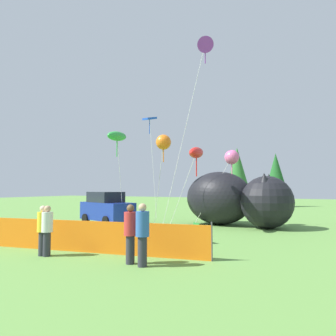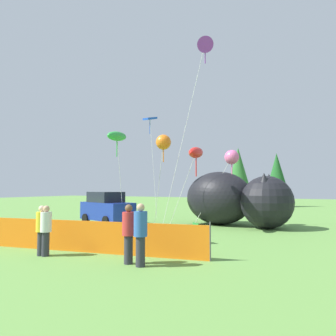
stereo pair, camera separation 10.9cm
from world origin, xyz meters
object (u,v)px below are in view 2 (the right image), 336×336
object	(u,v)px
kite_pink_octopus	(232,157)
spectator_in_white_shirt	(46,228)
kite_purple_delta	(205,44)
folding_chair	(193,231)
spectator_in_yellow_shirt	(41,228)
kite_blue_box	(150,120)
spectator_in_blue_shirt	(141,232)
kite_red_lizard	(196,153)
kite_green_fish	(117,137)
spectator_in_green_shirt	(129,231)
parked_car	(107,208)
inflatable_cat	(233,200)
kite_orange_flower	(163,142)

from	to	relation	value
kite_pink_octopus	spectator_in_white_shirt	bearing A→B (deg)	-105.59
kite_purple_delta	folding_chair	bearing A→B (deg)	-74.54
spectator_in_yellow_shirt	kite_blue_box	xyz separation A→B (m)	(-4.46, 15.16, 7.02)
spectator_in_blue_shirt	kite_red_lizard	xyz separation A→B (m)	(-1.48, 8.09, 3.23)
kite_green_fish	kite_purple_delta	size ratio (longest dim) A/B	0.49
spectator_in_yellow_shirt	spectator_in_green_shirt	distance (m)	3.42
folding_chair	kite_green_fish	distance (m)	9.29
parked_car	inflatable_cat	size ratio (longest dim) A/B	0.59
parked_car	spectator_in_white_shirt	distance (m)	10.03
kite_pink_octopus	kite_orange_flower	distance (m)	4.47
folding_chair	kite_pink_octopus	xyz separation A→B (m)	(-0.32, 7.06, 3.73)
kite_red_lizard	parked_car	bearing A→B (deg)	173.65
spectator_in_white_shirt	kite_green_fish	size ratio (longest dim) A/B	0.29
inflatable_cat	kite_red_lizard	distance (m)	4.50
spectator_in_blue_shirt	spectator_in_white_shirt	bearing A→B (deg)	-176.73
kite_green_fish	kite_orange_flower	xyz separation A→B (m)	(2.30, 1.90, -0.28)
spectator_in_green_shirt	kite_purple_delta	bearing A→B (deg)	97.20
kite_green_fish	kite_orange_flower	size ratio (longest dim) A/B	1.04
parked_car	kite_green_fish	xyz separation A→B (m)	(1.16, -0.55, 4.55)
kite_purple_delta	kite_orange_flower	bearing A→B (deg)	-172.17
parked_car	kite_orange_flower	xyz separation A→B (m)	(3.46, 1.34, 4.27)
spectator_in_white_shirt	kite_blue_box	distance (m)	17.35
spectator_in_yellow_shirt	parked_car	bearing A→B (deg)	114.60
kite_blue_box	kite_orange_flower	distance (m)	6.66
kite_red_lizard	kite_purple_delta	world-z (taller)	kite_purple_delta
kite_purple_delta	spectator_in_yellow_shirt	bearing A→B (deg)	-100.97
parked_car	kite_blue_box	bearing A→B (deg)	112.45
spectator_in_yellow_shirt	spectator_in_blue_shirt	world-z (taller)	spectator_in_blue_shirt
kite_blue_box	kite_red_lizard	xyz separation A→B (m)	(6.90, -6.85, -3.71)
parked_car	kite_red_lizard	xyz separation A→B (m)	(6.58, -0.73, 3.24)
inflatable_cat	kite_purple_delta	size ratio (longest dim) A/B	0.59
parked_car	inflatable_cat	world-z (taller)	inflatable_cat
inflatable_cat	kite_orange_flower	bearing A→B (deg)	-147.83
parked_car	inflatable_cat	bearing A→B (deg)	38.84
spectator_in_blue_shirt	parked_car	bearing A→B (deg)	132.41
kite_orange_flower	kite_red_lizard	bearing A→B (deg)	-33.67
kite_blue_box	kite_orange_flower	xyz separation A→B (m)	(3.79, -4.78, -2.68)
inflatable_cat	kite_blue_box	xyz separation A→B (m)	(-7.98, 3.42, 6.41)
parked_car	folding_chair	bearing A→B (deg)	-9.72
spectator_in_green_shirt	spectator_in_white_shirt	distance (m)	3.22
spectator_in_blue_shirt	kite_orange_flower	distance (m)	11.95
kite_purple_delta	parked_car	bearing A→B (deg)	-164.53
kite_green_fish	kite_blue_box	xyz separation A→B (m)	(-1.48, 6.67, 2.40)
spectator_in_green_shirt	kite_blue_box	world-z (taller)	kite_blue_box
kite_red_lizard	spectator_in_white_shirt	bearing A→B (deg)	-105.05
kite_green_fish	kite_blue_box	distance (m)	7.24
folding_chair	kite_red_lizard	distance (m)	5.42
kite_green_fish	kite_pink_octopus	world-z (taller)	kite_green_fish
kite_red_lizard	kite_pink_octopus	distance (m)	3.53
spectator_in_white_shirt	parked_car	bearing A→B (deg)	115.69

